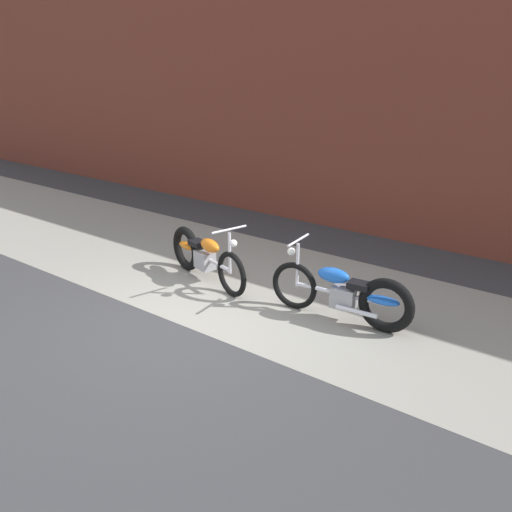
% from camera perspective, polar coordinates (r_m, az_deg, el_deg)
% --- Properties ---
extents(ground_plane, '(80.00, 80.00, 0.00)m').
position_cam_1_polar(ground_plane, '(7.13, -7.79, -7.36)').
color(ground_plane, '#38383A').
extents(sidewalk_slab, '(36.00, 3.50, 0.01)m').
position_cam_1_polar(sidewalk_slab, '(8.32, 0.66, -2.90)').
color(sidewalk_slab, gray).
rests_on(sidewalk_slab, ground).
extents(brick_building_wall, '(36.00, 0.50, 4.91)m').
position_cam_1_polar(brick_building_wall, '(10.65, 12.22, 15.47)').
color(brick_building_wall, brown).
rests_on(brick_building_wall, ground).
extents(motorcycle_orange, '(1.96, 0.79, 1.03)m').
position_cam_1_polar(motorcycle_orange, '(8.40, -5.74, 0.11)').
color(motorcycle_orange, black).
rests_on(motorcycle_orange, ground).
extents(motorcycle_blue, '(2.01, 0.58, 1.03)m').
position_cam_1_polar(motorcycle_blue, '(7.09, 9.90, -4.07)').
color(motorcycle_blue, black).
rests_on(motorcycle_blue, ground).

